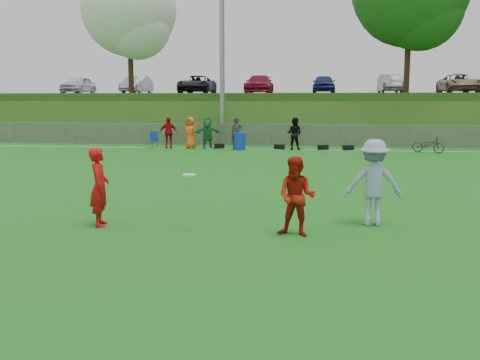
% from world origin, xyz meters
% --- Properties ---
extents(ground, '(120.00, 120.00, 0.00)m').
position_xyz_m(ground, '(0.00, 0.00, 0.00)').
color(ground, '#145F14').
rests_on(ground, ground).
extents(sideline_far, '(60.00, 0.10, 0.01)m').
position_xyz_m(sideline_far, '(0.00, 18.00, 0.01)').
color(sideline_far, white).
rests_on(sideline_far, ground).
extents(fence, '(58.00, 0.06, 1.30)m').
position_xyz_m(fence, '(0.00, 20.00, 0.65)').
color(fence, gray).
rests_on(fence, ground).
extents(light_pole, '(1.20, 0.40, 12.15)m').
position_xyz_m(light_pole, '(-3.00, 20.80, 6.71)').
color(light_pole, gray).
rests_on(light_pole, ground).
extents(berm, '(120.00, 18.00, 3.00)m').
position_xyz_m(berm, '(0.00, 31.00, 1.50)').
color(berm, '#225117').
rests_on(berm, ground).
extents(parking_lot, '(120.00, 12.00, 0.10)m').
position_xyz_m(parking_lot, '(0.00, 33.00, 3.05)').
color(parking_lot, black).
rests_on(parking_lot, berm).
extents(tree_white_flowering, '(6.30, 6.30, 8.78)m').
position_xyz_m(tree_white_flowering, '(-9.84, 24.92, 8.32)').
color(tree_white_flowering, black).
rests_on(tree_white_flowering, berm).
extents(car_row, '(32.04, 5.18, 1.44)m').
position_xyz_m(car_row, '(-1.17, 32.00, 3.82)').
color(car_row, white).
rests_on(car_row, parking_lot).
extents(spectator_row, '(7.87, 1.09, 1.69)m').
position_xyz_m(spectator_row, '(-2.68, 18.00, 0.85)').
color(spectator_row, '#B00E0C').
rests_on(spectator_row, ground).
extents(gear_bags, '(7.47, 0.39, 0.26)m').
position_xyz_m(gear_bags, '(1.23, 18.10, 0.13)').
color(gear_bags, black).
rests_on(gear_bags, ground).
extents(player_red_left, '(0.55, 0.69, 1.65)m').
position_xyz_m(player_red_left, '(-1.99, 0.09, 0.83)').
color(player_red_left, red).
rests_on(player_red_left, ground).
extents(player_red_center, '(0.87, 0.74, 1.55)m').
position_xyz_m(player_red_center, '(2.13, -0.19, 0.78)').
color(player_red_center, '#A5170B').
rests_on(player_red_center, ground).
extents(player_blue, '(1.21, 0.73, 1.82)m').
position_xyz_m(player_blue, '(3.69, 0.95, 0.91)').
color(player_blue, '#8B9FC1').
rests_on(player_blue, ground).
extents(frisbee, '(0.27, 0.27, 0.03)m').
position_xyz_m(frisbee, '(-0.02, -0.10, 1.15)').
color(frisbee, white).
rests_on(frisbee, ground).
extents(recycling_bin, '(0.78, 0.78, 0.92)m').
position_xyz_m(recycling_bin, '(-1.49, 17.43, 0.46)').
color(recycling_bin, '#1038B6').
rests_on(recycling_bin, ground).
extents(camp_chair, '(0.61, 0.62, 0.89)m').
position_xyz_m(camp_chair, '(-6.45, 17.96, 0.26)').
color(camp_chair, '#0E359D').
rests_on(camp_chair, ground).
extents(bicycle, '(1.66, 1.21, 0.83)m').
position_xyz_m(bicycle, '(8.05, 17.25, 0.41)').
color(bicycle, '#2C2C2E').
rests_on(bicycle, ground).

